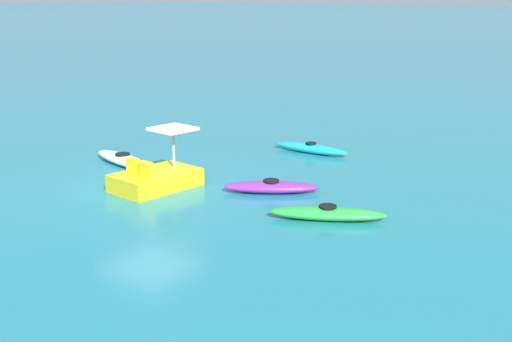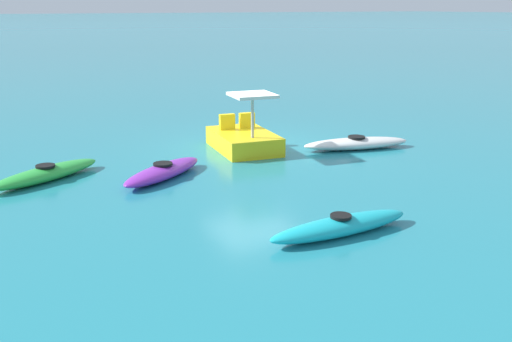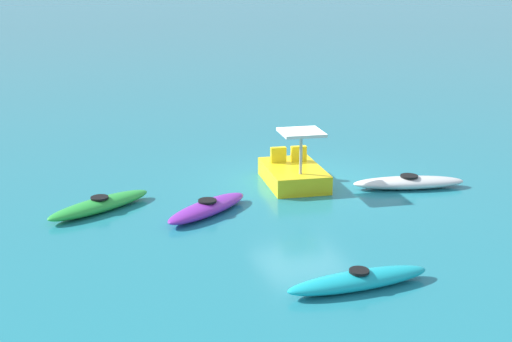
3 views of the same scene
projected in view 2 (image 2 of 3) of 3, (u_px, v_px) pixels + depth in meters
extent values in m
plane|color=teal|center=(252.00, 149.00, 16.44)|extent=(600.00, 600.00, 0.00)
ellipsoid|color=green|center=(46.00, 174.00, 13.40)|extent=(1.92, 2.90, 0.32)
cylinder|color=black|center=(45.00, 166.00, 13.35)|extent=(0.59, 0.59, 0.05)
ellipsoid|color=white|center=(356.00, 143.00, 16.34)|extent=(1.55, 3.19, 0.32)
cylinder|color=black|center=(356.00, 137.00, 16.29)|extent=(0.59, 0.59, 0.05)
ellipsoid|color=#19B7C6|center=(340.00, 226.00, 10.22)|extent=(0.64, 2.88, 0.32)
cylinder|color=black|center=(341.00, 216.00, 10.17)|extent=(0.38, 0.38, 0.05)
ellipsoid|color=purple|center=(163.00, 172.00, 13.57)|extent=(2.02, 2.65, 0.32)
cylinder|color=black|center=(163.00, 164.00, 13.52)|extent=(0.62, 0.62, 0.05)
cube|color=yellow|center=(244.00, 141.00, 16.22)|extent=(2.60, 1.85, 0.50)
cube|color=yellow|center=(247.00, 120.00, 16.69)|extent=(0.22, 0.46, 0.44)
cube|color=yellow|center=(227.00, 122.00, 16.48)|extent=(0.22, 0.46, 0.44)
cylinder|color=#B2B2B7|center=(252.00, 117.00, 15.37)|extent=(0.08, 0.08, 1.10)
cube|color=silver|center=(252.00, 95.00, 15.21)|extent=(1.25, 1.25, 0.08)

